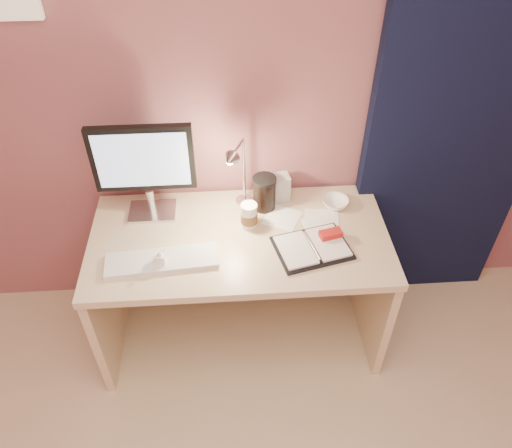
{
  "coord_description": "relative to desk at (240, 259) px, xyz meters",
  "views": [
    {
      "loc": [
        -0.04,
        -0.31,
        2.33
      ],
      "look_at": [
        0.07,
        1.33,
        0.85
      ],
      "focal_mm": 35.0,
      "sensor_mm": 36.0,
      "label": 1
    }
  ],
  "objects": [
    {
      "name": "planner",
      "position": [
        0.33,
        -0.17,
        0.24
      ],
      "size": [
        0.37,
        0.31,
        0.05
      ],
      "rotation": [
        0.0,
        0.0,
        0.24
      ],
      "color": "black",
      "rests_on": "desk"
    },
    {
      "name": "coffee_cup",
      "position": [
        0.05,
        0.0,
        0.29
      ],
      "size": [
        0.08,
        0.08,
        0.13
      ],
      "color": "white",
      "rests_on": "desk"
    },
    {
      "name": "paper_c",
      "position": [
        0.21,
        0.04,
        0.23
      ],
      "size": [
        0.22,
        0.22,
        0.0
      ],
      "primitive_type": "cube",
      "rotation": [
        0.0,
        0.0,
        1.08
      ],
      "color": "white",
      "rests_on": "desk"
    },
    {
      "name": "desk",
      "position": [
        0.0,
        0.0,
        0.0
      ],
      "size": [
        1.4,
        0.7,
        0.73
      ],
      "color": "beige",
      "rests_on": "ground"
    },
    {
      "name": "bowl",
      "position": [
        0.49,
        0.12,
        0.25
      ],
      "size": [
        0.15,
        0.15,
        0.04
      ],
      "primitive_type": "imported",
      "rotation": [
        0.0,
        0.0,
        0.16
      ],
      "color": "white",
      "rests_on": "desk"
    },
    {
      "name": "desk_lamp",
      "position": [
        0.08,
        0.09,
        0.47
      ],
      "size": [
        0.16,
        0.24,
        0.4
      ],
      "rotation": [
        0.0,
        0.0,
        -0.42
      ],
      "color": "silver",
      "rests_on": "desk"
    },
    {
      "name": "product_box",
      "position": [
        0.21,
        0.19,
        0.3
      ],
      "size": [
        0.11,
        0.09,
        0.14
      ],
      "primitive_type": "cube",
      "rotation": [
        0.0,
        0.0,
        0.17
      ],
      "color": "silver",
      "rests_on": "desk"
    },
    {
      "name": "dark_jar",
      "position": [
        0.13,
        0.13,
        0.31
      ],
      "size": [
        0.11,
        0.11,
        0.16
      ],
      "primitive_type": "cylinder",
      "color": "black",
      "rests_on": "desk"
    },
    {
      "name": "paper_a",
      "position": [
        0.38,
        -0.02,
        0.23
      ],
      "size": [
        0.16,
        0.16,
        0.0
      ],
      "primitive_type": "cube",
      "rotation": [
        0.0,
        0.0,
        0.21
      ],
      "color": "white",
      "rests_on": "desk"
    },
    {
      "name": "room",
      "position": [
        0.95,
        0.24,
        0.63
      ],
      "size": [
        3.5,
        3.5,
        3.5
      ],
      "color": "#C6B28E",
      "rests_on": "ground"
    },
    {
      "name": "keyboard",
      "position": [
        -0.35,
        -0.21,
        0.24
      ],
      "size": [
        0.5,
        0.19,
        0.02
      ],
      "primitive_type": "cube",
      "rotation": [
        0.0,
        0.0,
        0.08
      ],
      "color": "silver",
      "rests_on": "desk"
    },
    {
      "name": "paper_b",
      "position": [
        0.4,
        0.01,
        0.23
      ],
      "size": [
        0.19,
        0.19,
        0.0
      ],
      "primitive_type": "cube",
      "rotation": [
        0.0,
        0.0,
        -0.14
      ],
      "color": "white",
      "rests_on": "desk"
    },
    {
      "name": "monitor",
      "position": [
        -0.42,
        0.13,
        0.52
      ],
      "size": [
        0.46,
        0.16,
        0.49
      ],
      "rotation": [
        0.0,
        0.0,
        0.0
      ],
      "color": "silver",
      "rests_on": "desk"
    },
    {
      "name": "lotion_bottle",
      "position": [
        -0.35,
        -0.23,
        0.27
      ],
      "size": [
        0.05,
        0.05,
        0.1
      ],
      "primitive_type": "imported",
      "rotation": [
        0.0,
        0.0,
        -0.12
      ],
      "color": "white",
      "rests_on": "desk"
    }
  ]
}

